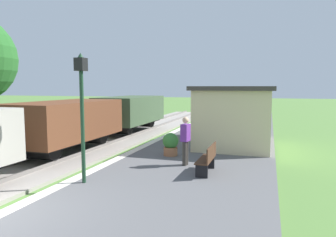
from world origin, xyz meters
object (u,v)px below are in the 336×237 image
(lamp_post_near, at_px, (82,94))
(bench_near_hut, at_px, (208,159))
(freight_train, at_px, (67,124))
(potted_planter, at_px, (171,144))
(person_waiting, at_px, (185,139))
(station_hut, at_px, (236,115))

(lamp_post_near, bearing_deg, bench_near_hut, 33.27)
(freight_train, relative_size, potted_planter, 21.18)
(person_waiting, xyz_separation_m, lamp_post_near, (-2.27, -2.86, 1.62))
(bench_near_hut, height_order, lamp_post_near, lamp_post_near)
(freight_train, xyz_separation_m, station_hut, (6.80, 3.98, 0.26))
(person_waiting, distance_m, lamp_post_near, 4.00)
(potted_planter, bearing_deg, freight_train, -174.95)
(bench_near_hut, bearing_deg, station_hut, 86.82)
(station_hut, xyz_separation_m, lamp_post_near, (-3.53, -7.77, 1.15))
(freight_train, height_order, lamp_post_near, lamp_post_near)
(potted_planter, distance_m, lamp_post_near, 4.86)
(freight_train, relative_size, lamp_post_near, 5.24)
(freight_train, distance_m, station_hut, 7.88)
(freight_train, distance_m, person_waiting, 5.63)
(station_hut, distance_m, lamp_post_near, 8.61)
(station_hut, relative_size, bench_near_hut, 3.87)
(freight_train, height_order, person_waiting, freight_train)
(freight_train, bearing_deg, lamp_post_near, -49.16)
(person_waiting, relative_size, lamp_post_near, 0.46)
(potted_planter, bearing_deg, bench_near_hut, -47.59)
(potted_planter, height_order, lamp_post_near, lamp_post_near)
(station_hut, relative_size, person_waiting, 3.39)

